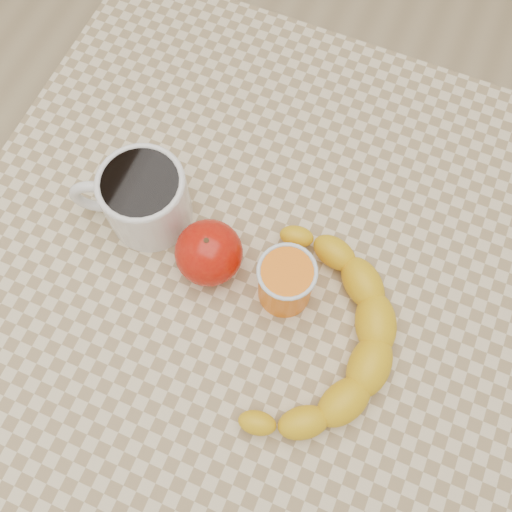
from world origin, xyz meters
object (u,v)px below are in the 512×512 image
at_px(table, 256,283).
at_px(apple, 209,253).
at_px(coffee_mug, 143,197).
at_px(orange_juice_glass, 286,282).
at_px(banana, 317,337).

relative_size(table, apple, 7.40).
height_order(coffee_mug, orange_juice_glass, coffee_mug).
distance_m(table, banana, 0.17).
xyz_separation_m(table, apple, (-0.05, -0.03, 0.13)).
relative_size(orange_juice_glass, banana, 0.26).
bearing_deg(table, banana, -32.86).
bearing_deg(table, orange_juice_glass, -26.95).
xyz_separation_m(coffee_mug, apple, (0.11, -0.03, -0.01)).
relative_size(table, orange_juice_glass, 9.55).
relative_size(table, coffee_mug, 4.82).
xyz_separation_m(table, banana, (0.11, -0.07, 0.11)).
bearing_deg(coffee_mug, orange_juice_glass, -8.71).
xyz_separation_m(table, coffee_mug, (-0.16, 0.01, 0.14)).
distance_m(coffee_mug, orange_juice_glass, 0.21).
relative_size(coffee_mug, banana, 0.52).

